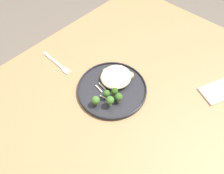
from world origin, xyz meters
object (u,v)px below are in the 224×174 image
(seared_scallop_tiny_bay, at_px, (130,75))
(broccoli_floret_center_pile, at_px, (107,94))
(dinner_plate, at_px, (112,89))
(seared_scallop_on_noodles, at_px, (109,83))
(broccoli_floret_beside_noodles, at_px, (119,97))
(broccoli_floret_near_rim, at_px, (96,100))
(broccoli_floret_left_leaning, at_px, (110,100))
(seared_scallop_large_seared, at_px, (106,72))
(dinner_fork, at_px, (57,63))
(folded_napkin, at_px, (219,91))
(broccoli_floret_split_head, at_px, (114,91))
(seared_scallop_center_golden, at_px, (121,76))
(seared_scallop_half_hidden, at_px, (104,78))
(seared_scallop_tilted_round, at_px, (123,81))

(seared_scallop_tiny_bay, height_order, broccoli_floret_center_pile, broccoli_floret_center_pile)
(dinner_plate, relative_size, seared_scallop_tiny_bay, 8.79)
(seared_scallop_on_noodles, distance_m, broccoli_floret_beside_noodles, 0.09)
(dinner_plate, bearing_deg, broccoli_floret_near_rim, -176.77)
(seared_scallop_tiny_bay, distance_m, broccoli_floret_left_leaning, 0.17)
(seared_scallop_large_seared, distance_m, broccoli_floret_center_pile, 0.13)
(dinner_fork, distance_m, folded_napkin, 0.72)
(broccoli_floret_center_pile, bearing_deg, broccoli_floret_split_head, -27.72)
(seared_scallop_large_seared, distance_m, broccoli_floret_near_rim, 0.16)
(seared_scallop_tiny_bay, bearing_deg, seared_scallop_center_golden, 141.40)
(broccoli_floret_near_rim, distance_m, broccoli_floret_left_leaning, 0.06)
(seared_scallop_half_hidden, bearing_deg, dinner_fork, 108.08)
(seared_scallop_large_seared, height_order, folded_napkin, seared_scallop_large_seared)
(dinner_plate, distance_m, seared_scallop_half_hidden, 0.06)
(seared_scallop_half_hidden, height_order, broccoli_floret_left_leaning, broccoli_floret_left_leaning)
(dinner_plate, height_order, broccoli_floret_left_leaning, broccoli_floret_left_leaning)
(broccoli_floret_center_pile, bearing_deg, seared_scallop_tilted_round, 0.66)
(seared_scallop_tiny_bay, height_order, seared_scallop_tilted_round, seared_scallop_tilted_round)
(seared_scallop_on_noodles, distance_m, folded_napkin, 0.46)
(broccoli_floret_near_rim, relative_size, broccoli_floret_beside_noodles, 1.02)
(seared_scallop_tilted_round, relative_size, dinner_fork, 0.17)
(seared_scallop_on_noodles, xyz_separation_m, broccoli_floret_beside_noodles, (-0.03, -0.08, 0.01))
(seared_scallop_half_hidden, distance_m, broccoli_floret_split_head, 0.09)
(dinner_plate, distance_m, seared_scallop_large_seared, 0.09)
(seared_scallop_tiny_bay, height_order, seared_scallop_large_seared, seared_scallop_large_seared)
(seared_scallop_half_hidden, relative_size, seared_scallop_tiny_bay, 0.92)
(broccoli_floret_center_pile, height_order, dinner_fork, broccoli_floret_center_pile)
(seared_scallop_on_noodles, distance_m, broccoli_floret_center_pile, 0.06)
(broccoli_floret_left_leaning, xyz_separation_m, broccoli_floret_split_head, (0.04, 0.02, -0.00))
(dinner_plate, distance_m, seared_scallop_on_noodles, 0.03)
(seared_scallop_on_noodles, bearing_deg, seared_scallop_half_hidden, 78.36)
(seared_scallop_half_hidden, distance_m, folded_napkin, 0.48)
(seared_scallop_half_hidden, distance_m, seared_scallop_tilted_round, 0.08)
(seared_scallop_center_golden, height_order, folded_napkin, seared_scallop_center_golden)
(seared_scallop_tiny_bay, height_order, dinner_fork, seared_scallop_tiny_bay)
(broccoli_floret_center_pile, xyz_separation_m, broccoli_floret_beside_noodles, (0.02, -0.05, 0.00))
(seared_scallop_tilted_round, xyz_separation_m, seared_scallop_on_noodles, (-0.05, 0.04, 0.00))
(folded_napkin, bearing_deg, broccoli_floret_split_head, 135.95)
(folded_napkin, bearing_deg, seared_scallop_on_noodles, 129.28)
(dinner_fork, bearing_deg, dinner_plate, -77.36)
(seared_scallop_half_hidden, relative_size, seared_scallop_large_seared, 0.99)
(broccoli_floret_beside_noodles, bearing_deg, dinner_plate, 65.51)
(seared_scallop_tilted_round, relative_size, broccoli_floret_near_rim, 0.69)
(seared_scallop_large_seared, height_order, broccoli_floret_left_leaning, broccoli_floret_left_leaning)
(seared_scallop_tilted_round, distance_m, seared_scallop_on_noodles, 0.06)
(seared_scallop_center_golden, relative_size, broccoli_floret_left_leaning, 0.55)
(dinner_fork, bearing_deg, broccoli_floret_split_head, -82.01)
(seared_scallop_center_golden, distance_m, broccoli_floret_beside_noodles, 0.12)
(seared_scallop_tiny_bay, xyz_separation_m, broccoli_floret_left_leaning, (-0.16, -0.03, 0.02))
(seared_scallop_large_seared, bearing_deg, seared_scallop_on_noodles, -127.11)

